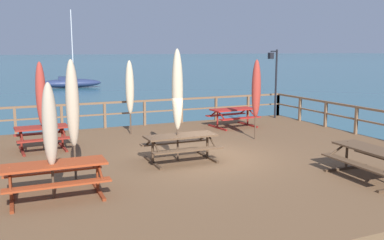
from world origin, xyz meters
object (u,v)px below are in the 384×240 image
at_px(patio_umbrella_tall_mid_right, 50,125).
at_px(picnic_table_back_right, 42,133).
at_px(picnic_table_mid_centre, 373,157).
at_px(patio_umbrella_short_back, 130,88).
at_px(patio_umbrella_tall_mid_left, 177,90).
at_px(picnic_table_back_left, 181,142).
at_px(picnic_table_front_left, 233,114).
at_px(patio_umbrella_short_front, 72,104).
at_px(patio_umbrella_tall_back_right, 256,89).
at_px(lamp_post_hooked, 274,73).
at_px(picnic_table_front_right, 55,172).
at_px(patio_umbrella_tall_back_left, 41,94).
at_px(sailboat_distant, 71,83).

bearing_deg(patio_umbrella_tall_mid_right, picnic_table_back_right, 88.12).
bearing_deg(picnic_table_mid_centre, patio_umbrella_short_back, 117.06).
xyz_separation_m(patio_umbrella_tall_mid_left, patio_umbrella_tall_mid_right, (-3.67, -1.86, -0.44)).
bearing_deg(picnic_table_back_left, picnic_table_front_left, 45.99).
xyz_separation_m(patio_umbrella_tall_mid_left, patio_umbrella_short_front, (-3.02, -0.67, -0.16)).
relative_size(picnic_table_mid_centre, patio_umbrella_short_front, 0.74).
xyz_separation_m(patio_umbrella_tall_back_right, lamp_post_hooked, (3.28, 3.69, 0.29)).
bearing_deg(lamp_post_hooked, picnic_table_front_right, -145.90).
relative_size(picnic_table_back_left, lamp_post_hooked, 0.65).
xyz_separation_m(patio_umbrella_tall_back_left, patio_umbrella_short_back, (3.26, 1.34, -0.02)).
relative_size(picnic_table_front_right, patio_umbrella_tall_back_left, 0.78).
distance_m(picnic_table_front_right, patio_umbrella_short_back, 7.10).
relative_size(patio_umbrella_short_back, patio_umbrella_tall_mid_left, 0.87).
relative_size(patio_umbrella_tall_back_right, patio_umbrella_short_front, 0.96).
distance_m(picnic_table_front_left, sailboat_distant, 29.12).
distance_m(picnic_table_back_left, patio_umbrella_tall_mid_right, 4.28).
height_order(picnic_table_front_left, patio_umbrella_short_back, patio_umbrella_short_back).
relative_size(patio_umbrella_tall_back_right, patio_umbrella_short_back, 1.02).
xyz_separation_m(picnic_table_mid_centre, picnic_table_back_left, (-3.75, 3.53, -0.00)).
bearing_deg(patio_umbrella_tall_mid_right, picnic_table_front_left, 37.55).
height_order(picnic_table_mid_centre, patio_umbrella_short_back, patio_umbrella_short_back).
bearing_deg(patio_umbrella_tall_back_right, patio_umbrella_short_back, 145.61).
relative_size(picnic_table_back_right, picnic_table_front_right, 0.77).
bearing_deg(patio_umbrella_short_front, patio_umbrella_short_back, 60.53).
xyz_separation_m(picnic_table_mid_centre, patio_umbrella_tall_mid_left, (-3.82, 3.60, 1.49)).
height_order(picnic_table_front_right, sailboat_distant, sailboat_distant).
bearing_deg(picnic_table_back_left, patio_umbrella_short_back, 93.68).
height_order(patio_umbrella_tall_back_left, patio_umbrella_tall_mid_right, patio_umbrella_tall_back_left).
bearing_deg(patio_umbrella_tall_back_left, patio_umbrella_tall_back_right, -10.41).
bearing_deg(sailboat_distant, patio_umbrella_tall_mid_left, -92.69).
bearing_deg(patio_umbrella_tall_mid_left, picnic_table_back_left, -45.95).
distance_m(picnic_table_back_left, patio_umbrella_short_front, 3.42).
distance_m(picnic_table_back_right, lamp_post_hooked, 10.83).
bearing_deg(patio_umbrella_tall_mid_left, picnic_table_back_right, 139.60).
bearing_deg(picnic_table_front_left, lamp_post_hooked, 22.68).
distance_m(patio_umbrella_tall_back_right, patio_umbrella_tall_mid_left, 4.02).
relative_size(picnic_table_back_left, patio_umbrella_short_front, 0.70).
distance_m(patio_umbrella_short_front, sailboat_distant, 34.19).
xyz_separation_m(picnic_table_back_left, patio_umbrella_short_back, (-0.28, 4.37, 1.22)).
distance_m(picnic_table_back_left, patio_umbrella_tall_mid_left, 1.50).
bearing_deg(lamp_post_hooked, sailboat_distant, 100.96).
relative_size(patio_umbrella_tall_mid_left, patio_umbrella_short_front, 1.08).
relative_size(picnic_table_back_right, picnic_table_front_left, 0.86).
height_order(picnic_table_front_right, patio_umbrella_tall_mid_left, patio_umbrella_tall_mid_left).
relative_size(picnic_table_front_left, picnic_table_front_right, 0.89).
bearing_deg(picnic_table_front_left, patio_umbrella_tall_mid_right, -142.45).
bearing_deg(picnic_table_back_right, sailboat_distant, 80.45).
bearing_deg(patio_umbrella_short_back, lamp_post_hooked, 8.18).
bearing_deg(picnic_table_front_right, sailboat_distant, 81.59).
bearing_deg(picnic_table_front_right, patio_umbrella_tall_back_left, 88.38).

